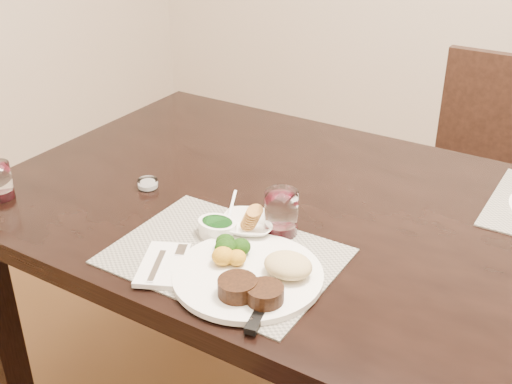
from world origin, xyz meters
The scene contains 10 objects.
dining_table centered at (0.00, 0.00, 0.67)m, with size 2.00×1.00×0.75m.
chair_far centered at (0.00, 0.93, 0.50)m, with size 0.42×0.42×0.90m.
placemat_near centered at (-0.27, -0.29, 0.75)m, with size 0.46×0.34×0.00m, color gray.
dinner_plate centered at (-0.17, -0.33, 0.77)m, with size 0.30×0.30×0.05m.
napkin_fork centered at (-0.35, -0.39, 0.76)m, with size 0.14×0.18×0.02m.
steak_knife centered at (-0.10, -0.39, 0.76)m, with size 0.05×0.25×0.01m.
cracker_bowl centered at (-0.28, -0.18, 0.77)m, with size 0.16×0.16×0.05m.
sauce_ramekin centered at (-0.33, -0.23, 0.77)m, with size 0.09×0.13×0.07m.
wine_glass_near centered at (-0.21, -0.15, 0.80)m, with size 0.07×0.07×0.10m.
salt_cellar centered at (-0.61, -0.13, 0.76)m, with size 0.05×0.05×0.02m.
Camera 1 is at (0.38, -1.20, 1.50)m, focal length 45.00 mm.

